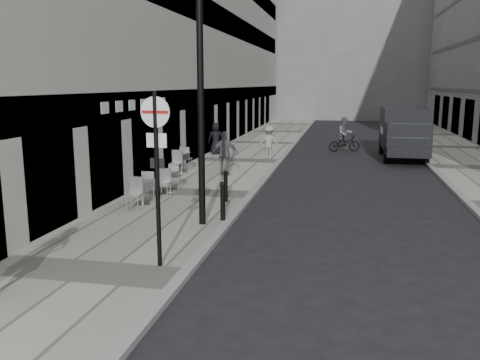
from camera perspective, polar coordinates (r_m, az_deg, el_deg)
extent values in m
plane|color=black|center=(7.84, -13.43, -18.69)|extent=(120.00, 120.00, 0.00)
cube|color=#ADA89C|center=(24.94, -0.19, 2.14)|extent=(4.00, 60.00, 0.12)
cube|color=#ADA89C|center=(25.16, 25.17, 1.18)|extent=(4.00, 60.00, 0.12)
cube|color=gray|center=(62.57, 10.56, 17.22)|extent=(24.00, 16.00, 22.00)
cylinder|color=black|center=(10.28, -9.26, -0.11)|extent=(0.09, 0.09, 3.56)
cylinder|color=white|center=(10.11, -9.50, 7.54)|extent=(0.61, 0.08, 0.61)
cube|color=#B21414|center=(10.09, -9.54, 7.53)|extent=(0.56, 0.06, 0.06)
cube|color=white|center=(10.19, -9.34, 4.41)|extent=(0.43, 0.06, 0.28)
cylinder|color=black|center=(13.18, -4.43, 8.84)|extent=(0.17, 0.17, 6.51)
cylinder|color=black|center=(16.05, -1.61, -0.81)|extent=(0.13, 0.13, 0.94)
cylinder|color=black|center=(13.88, -1.95, -2.52)|extent=(0.13, 0.13, 1.00)
cylinder|color=black|center=(25.53, 16.15, 2.69)|extent=(0.28, 0.81, 0.81)
cylinder|color=black|center=(25.73, 20.11, 2.52)|extent=(0.28, 0.81, 0.81)
cylinder|color=black|center=(28.93, 15.65, 3.63)|extent=(0.28, 0.81, 0.81)
cylinder|color=black|center=(29.11, 19.15, 3.47)|extent=(0.28, 0.81, 0.81)
cube|color=black|center=(28.09, 17.70, 5.70)|extent=(2.03, 3.64, 2.02)
cube|color=black|center=(25.41, 18.28, 4.49)|extent=(2.03, 1.82, 1.42)
cube|color=#1E2328|center=(24.63, 18.52, 5.24)|extent=(1.77, 0.36, 0.75)
imported|color=black|center=(29.40, 11.63, 4.05)|extent=(1.91, 1.21, 0.95)
imported|color=slate|center=(29.34, 11.68, 5.17)|extent=(1.05, 0.93, 1.79)
imported|color=slate|center=(20.55, -1.70, 2.98)|extent=(1.10, 0.55, 1.81)
imported|color=gray|center=(25.28, 3.26, 4.27)|extent=(1.07, 0.62, 1.66)
imported|color=black|center=(26.97, -2.73, 4.69)|extent=(0.95, 0.78, 1.66)
cylinder|color=silver|center=(15.97, -10.83, -2.72)|extent=(0.47, 0.47, 0.03)
cylinder|color=silver|center=(15.88, -10.88, -1.34)|extent=(0.06, 0.06, 0.80)
cylinder|color=silver|center=(15.81, -10.93, 0.07)|extent=(0.75, 0.75, 0.03)
cylinder|color=silver|center=(21.44, -6.61, 0.85)|extent=(0.50, 0.50, 0.03)
cylinder|color=silver|center=(21.38, -6.63, 1.94)|extent=(0.07, 0.07, 0.84)
cylinder|color=silver|center=(21.31, -6.65, 3.07)|extent=(0.80, 0.80, 0.03)
cylinder|color=silver|center=(17.76, -7.84, -1.27)|extent=(0.43, 0.43, 0.03)
cylinder|color=silver|center=(17.69, -7.87, -0.13)|extent=(0.06, 0.06, 0.73)
cylinder|color=silver|center=(17.62, -7.90, 1.03)|extent=(0.69, 0.69, 0.03)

